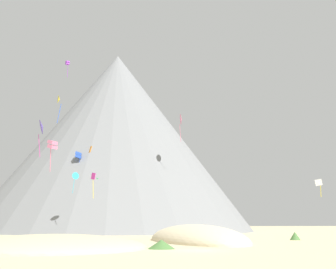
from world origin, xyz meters
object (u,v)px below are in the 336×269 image
Objects in this scene: kite_magenta_low at (93,179)px; kite_orange_low at (90,149)px; bush_scatter_east at (70,237)px; kite_cyan_low at (75,176)px; bush_mid_center at (161,244)px; kite_rainbow_mid at (181,119)px; kite_green_low at (98,181)px; kite_white_low at (319,184)px; kite_blue_mid at (78,155)px; kite_indigo_mid at (42,127)px; kite_violet_high at (68,63)px; bush_near_right at (295,236)px; rock_massif at (117,146)px; kite_pink_low at (52,145)px; kite_yellow_mid at (59,100)px.

kite_orange_low is at bearing -172.08° from kite_magenta_low.
kite_cyan_low reaches higher than bush_scatter_east.
kite_orange_low reaches higher than bush_mid_center.
kite_rainbow_mid is 1.23× the size of kite_green_low.
kite_cyan_low is at bearing -137.92° from kite_orange_low.
kite_blue_mid is at bearing -153.10° from kite_white_low.
kite_violet_high is (-0.07, 26.28, 20.97)m from kite_indigo_mid.
kite_magenta_low is (1.92, 12.81, 8.92)m from bush_scatter_east.
kite_green_low is (-28.24, 30.84, 10.06)m from bush_near_right.
kite_magenta_low is (-3.59, -44.58, -13.74)m from rock_massif.
bush_scatter_east reaches higher than bush_mid_center.
kite_cyan_low is at bearing -35.96° from kite_indigo_mid.
kite_cyan_low is (1.39, 18.54, -2.34)m from kite_pink_low.
kite_white_low is 41.35m from kite_cyan_low.
bush_near_right is 0.38× the size of kite_cyan_low.
bush_near_right is at bearing -79.97° from kite_white_low.
kite_cyan_low is at bearing 118.87° from kite_rainbow_mid.
bush_mid_center is at bearing -77.00° from kite_white_low.
bush_near_right is at bearing -52.54° from kite_pink_low.
kite_cyan_low is (-37.99, 16.15, 2.37)m from kite_white_low.
kite_cyan_low is at bearing -138.95° from kite_white_low.
kite_yellow_mid is 1.00× the size of kite_pink_low.
kite_yellow_mid is at bearing 168.84° from bush_near_right.
bush_near_right is (30.06, -1.26, 0.12)m from bush_scatter_east.
kite_white_low is 41.48m from kite_yellow_mid.
kite_blue_mid is at bearing -153.56° from kite_violet_high.
kite_pink_low is at bearing -112.44° from kite_white_low.
kite_magenta_low is at bearing 18.43° from kite_pink_low.
kite_yellow_mid reaches higher than kite_orange_low.
kite_magenta_low is 1.08× the size of kite_blue_mid.
kite_green_low is at bearing 31.46° from kite_pink_low.
kite_cyan_low is 32.21m from kite_violet_high.
kite_violet_high reaches higher than kite_cyan_low.
kite_magenta_low is at bearing -151.41° from kite_orange_low.
kite_green_low is (-34.49, 26.31, 2.55)m from kite_white_low.
kite_violet_high is 22.16m from kite_blue_mid.
kite_white_low is at bearing -107.92° from kite_yellow_mid.
kite_rainbow_mid reaches higher than kite_green_low.
kite_pink_low is at bearing -27.32° from kite_orange_low.
bush_near_right is 0.33× the size of kite_yellow_mid.
kite_orange_low is 0.28× the size of kite_blue_mid.
kite_white_low is (30.79, -54.12, -15.03)m from rock_massif.
bush_near_right is 49.72m from kite_blue_mid.
kite_blue_mid is (3.64, -2.58, -21.71)m from kite_violet_high.
kite_blue_mid is (-21.74, 3.47, -7.68)m from kite_rainbow_mid.
bush_near_right is at bearing -156.82° from kite_rainbow_mid.
kite_yellow_mid is (2.94, -3.75, 3.43)m from kite_indigo_mid.
bush_mid_center is 35.62m from kite_indigo_mid.
bush_mid_center is at bearing -161.60° from kite_indigo_mid.
kite_indigo_mid reaches higher than kite_pink_low.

